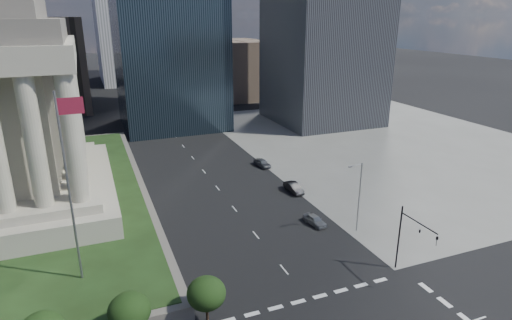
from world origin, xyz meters
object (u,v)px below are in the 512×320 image
flagpole (69,180)px  parked_sedan_far (262,163)px  traffic_signal_ne (411,235)px  street_lamp_north (358,193)px  parked_sedan_mid (294,188)px  parked_sedan_near (315,220)px

flagpole → parked_sedan_far: (33.33, 30.50, -12.35)m
parked_sedan_far → flagpole: bearing=-146.5°
traffic_signal_ne → street_lamp_north: 11.34m
parked_sedan_mid → traffic_signal_ne: bearing=-89.3°
flagpole → traffic_signal_ne: (34.33, -10.30, -7.86)m
flagpole → parked_sedan_near: (30.83, 4.78, -12.41)m
parked_sedan_near → traffic_signal_ne: bearing=-85.8°
street_lamp_north → traffic_signal_ne: bearing=-94.2°
street_lamp_north → parked_sedan_near: size_ratio=2.42×
parked_sedan_far → parked_sedan_near: bearing=-104.5°
street_lamp_north → flagpole: bearing=-178.4°
parked_sedan_near → parked_sedan_far: parked_sedan_far is taller
flagpole → parked_sedan_far: size_ratio=4.46×
parked_sedan_mid → parked_sedan_far: bearing=88.5°
parked_sedan_near → parked_sedan_mid: bearing=69.1°
flagpole → parked_sedan_near: flagpole is taller
flagpole → parked_sedan_mid: (33.33, 16.59, -12.33)m
parked_sedan_near → parked_sedan_mid: (2.50, 11.81, 0.08)m
traffic_signal_ne → street_lamp_north: size_ratio=0.80×
flagpole → parked_sedan_mid: flagpole is taller
traffic_signal_ne → parked_sedan_near: bearing=103.1°
flagpole → street_lamp_north: 35.95m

